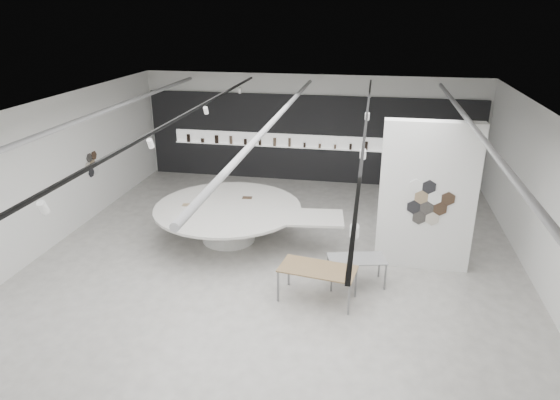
% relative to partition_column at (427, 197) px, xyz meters
% --- Properties ---
extents(room, '(12.02, 14.02, 3.82)m').
position_rel_partition_column_xyz_m(room, '(-3.59, -1.00, 0.27)').
color(room, '#B8B4AD').
rests_on(room, ground).
extents(back_wall_display, '(11.80, 0.27, 3.10)m').
position_rel_partition_column_xyz_m(back_wall_display, '(-3.58, 5.94, -0.26)').
color(back_wall_display, black).
rests_on(back_wall_display, ground).
extents(partition_column, '(2.20, 0.38, 3.60)m').
position_rel_partition_column_xyz_m(partition_column, '(0.00, 0.00, 0.00)').
color(partition_column, white).
rests_on(partition_column, ground).
extents(display_island, '(5.30, 4.31, 1.00)m').
position_rel_partition_column_xyz_m(display_island, '(-4.93, 0.53, -1.15)').
color(display_island, white).
rests_on(display_island, ground).
extents(sample_table_wood, '(1.72, 1.05, 0.76)m').
position_rel_partition_column_xyz_m(sample_table_wood, '(-2.31, -1.97, -1.10)').
color(sample_table_wood, olive).
rests_on(sample_table_wood, ground).
extents(sample_table_stone, '(1.40, 0.92, 0.66)m').
position_rel_partition_column_xyz_m(sample_table_stone, '(-1.51, -1.18, -1.20)').
color(sample_table_stone, gray).
rests_on(sample_table_stone, ground).
extents(kitchen_counter, '(1.56, 0.76, 1.18)m').
position_rel_partition_column_xyz_m(kitchen_counter, '(-0.19, 5.54, -1.37)').
color(kitchen_counter, white).
rests_on(kitchen_counter, ground).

